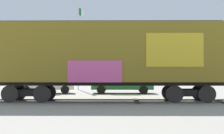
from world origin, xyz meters
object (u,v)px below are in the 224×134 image
at_px(freight_car, 109,55).
at_px(parked_car_white, 46,82).
at_px(flagpole, 79,37).
at_px(parked_car_green, 122,83).

height_order(freight_car, parked_car_white, freight_car).
xyz_separation_m(flagpole, parked_car_white, (-1.67, -5.89, -4.23)).
bearing_deg(freight_car, flagpole, 106.21).
bearing_deg(parked_car_white, parked_car_green, 4.17).
bearing_deg(freight_car, parked_car_green, 84.98).
relative_size(freight_car, parked_car_white, 2.95).
xyz_separation_m(freight_car, parked_car_green, (0.62, 7.03, -1.77)).
bearing_deg(parked_car_green, freight_car, -95.02).
distance_m(freight_car, flagpole, 13.25).
relative_size(parked_car_white, parked_car_green, 0.94).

